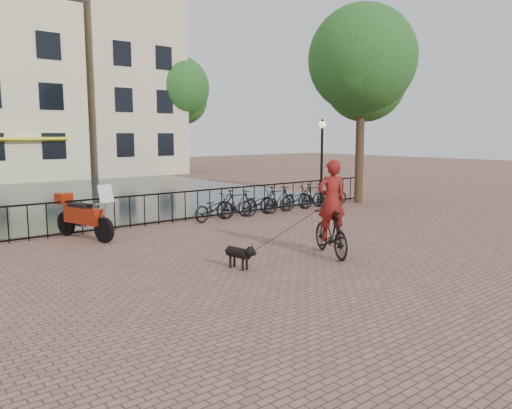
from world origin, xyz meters
TOP-DOWN VIEW (x-y plane):
  - ground at (0.00, 0.00)m, footprint 100.00×100.00m
  - canal_water at (0.00, 17.30)m, footprint 20.00×20.00m
  - railing at (0.00, 8.00)m, footprint 20.00×0.05m
  - canal_house_mid at (0.50, 30.00)m, footprint 8.00×9.50m
  - canal_house_right at (8.50, 30.00)m, footprint 7.00×9.00m
  - tree_near_right at (9.20, 7.30)m, footprint 4.48×4.48m
  - tree_far_right at (12.00, 27.00)m, footprint 4.76×4.76m
  - lamp_post at (7.20, 7.60)m, footprint 0.30×0.30m
  - cyclist at (1.18, 1.60)m, footprint 1.32×2.03m
  - dog at (-1.27, 2.05)m, footprint 0.39×0.87m
  - motorcycle at (-2.70, 7.29)m, footprint 1.12×2.32m
  - parked_bike_0 at (1.80, 7.40)m, footprint 1.77×0.76m
  - parked_bike_1 at (2.75, 7.40)m, footprint 1.71×0.67m
  - parked_bike_2 at (3.70, 7.40)m, footprint 1.77×0.80m
  - parked_bike_3 at (4.65, 7.40)m, footprint 1.68×0.55m
  - parked_bike_4 at (5.60, 7.40)m, footprint 1.72×0.60m
  - parked_bike_5 at (6.55, 7.40)m, footprint 1.67×0.48m
  - parked_bike_6 at (7.50, 7.40)m, footprint 1.79×0.87m

SIDE VIEW (x-z plane):
  - ground at x=0.00m, z-range 0.00..0.00m
  - canal_water at x=0.00m, z-range 0.00..0.00m
  - dog at x=-1.27m, z-range 0.00..0.56m
  - parked_bike_0 at x=1.80m, z-range 0.00..0.90m
  - parked_bike_2 at x=3.70m, z-range 0.00..0.90m
  - parked_bike_4 at x=5.60m, z-range 0.00..0.90m
  - parked_bike_6 at x=7.50m, z-range 0.00..0.90m
  - parked_bike_1 at x=2.75m, z-range 0.00..1.00m
  - parked_bike_3 at x=4.65m, z-range 0.00..1.00m
  - parked_bike_5 at x=6.55m, z-range 0.00..1.00m
  - railing at x=0.00m, z-range -0.01..1.02m
  - motorcycle at x=-2.70m, z-range 0.00..1.61m
  - cyclist at x=1.18m, z-range -0.32..2.37m
  - lamp_post at x=7.20m, z-range 0.65..4.10m
  - canal_house_mid at x=0.50m, z-range 0.00..11.80m
  - tree_near_right at x=9.20m, z-range 1.85..10.09m
  - tree_far_right at x=12.00m, z-range 1.97..10.73m
  - canal_house_right at x=8.50m, z-range 0.00..13.30m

